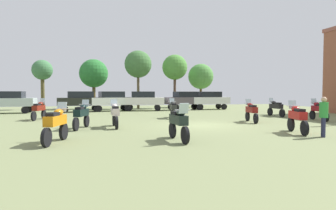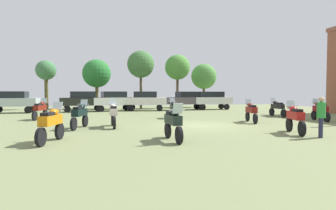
{
  "view_description": "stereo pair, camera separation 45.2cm",
  "coord_description": "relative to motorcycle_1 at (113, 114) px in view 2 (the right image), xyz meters",
  "views": [
    {
      "loc": [
        -5.78,
        -14.81,
        1.86
      ],
      "look_at": [
        -0.96,
        4.16,
        1.01
      ],
      "focal_mm": 29.54,
      "sensor_mm": 36.0,
      "label": 1
    },
    {
      "loc": [
        -5.35,
        -14.91,
        1.86
      ],
      "look_at": [
        -0.96,
        4.16,
        1.01
      ],
      "focal_mm": 29.54,
      "sensor_mm": 36.0,
      "label": 2
    }
  ],
  "objects": [
    {
      "name": "ground_plane",
      "position": [
        4.9,
        -0.21,
        -0.75
      ],
      "size": [
        44.0,
        52.0,
        0.02
      ],
      "color": "#737E51"
    },
    {
      "name": "motorcycle_1",
      "position": [
        0.0,
        0.0,
        0.0
      ],
      "size": [
        0.62,
        2.25,
        1.5
      ],
      "rotation": [
        0.0,
        0.0,
        0.03
      ],
      "color": "black",
      "rests_on": "ground"
    },
    {
      "name": "motorcycle_2",
      "position": [
        8.51,
        0.55,
        -0.02
      ],
      "size": [
        0.73,
        2.13,
        1.45
      ],
      "rotation": [
        0.0,
        0.0,
        -0.21
      ],
      "color": "black",
      "rests_on": "ground"
    },
    {
      "name": "motorcycle_3",
      "position": [
        4.45,
        4.44,
        -0.02
      ],
      "size": [
        0.63,
        2.14,
        1.46
      ],
      "rotation": [
        0.0,
        0.0,
        -0.12
      ],
      "color": "black",
      "rests_on": "ground"
    },
    {
      "name": "motorcycle_4",
      "position": [
        -1.71,
        -0.19,
        -0.0
      ],
      "size": [
        0.82,
        2.19,
        1.5
      ],
      "rotation": [
        0.0,
        0.0,
        -0.28
      ],
      "color": "black",
      "rests_on": "ground"
    },
    {
      "name": "motorcycle_5",
      "position": [
        7.98,
        -4.24,
        -0.01
      ],
      "size": [
        0.83,
        2.1,
        1.49
      ],
      "rotation": [
        0.0,
        0.0,
        -0.3
      ],
      "color": "black",
      "rests_on": "ground"
    },
    {
      "name": "motorcycle_6",
      "position": [
        -4.82,
        5.54,
        -0.01
      ],
      "size": [
        0.74,
        2.22,
        1.48
      ],
      "rotation": [
        0.0,
        0.0,
        -0.22
      ],
      "color": "black",
      "rests_on": "ground"
    },
    {
      "name": "motorcycle_7",
      "position": [
        13.4,
        0.33,
        -0.01
      ],
      "size": [
        0.79,
        2.21,
        1.47
      ],
      "rotation": [
        0.0,
        0.0,
        -0.25
      ],
      "color": "black",
      "rests_on": "ground"
    },
    {
      "name": "motorcycle_8",
      "position": [
        12.73,
        3.97,
        -0.02
      ],
      "size": [
        0.62,
        2.23,
        1.46
      ],
      "rotation": [
        0.0,
        0.0,
        -0.04
      ],
      "color": "black",
      "rests_on": "ground"
    },
    {
      "name": "motorcycle_9",
      "position": [
        -2.39,
        -4.2,
        -0.0
      ],
      "size": [
        0.77,
        2.14,
        1.5
      ],
      "rotation": [
        0.0,
        0.0,
        -0.26
      ],
      "color": "black",
      "rests_on": "ground"
    },
    {
      "name": "motorcycle_10",
      "position": [
        2.12,
        -4.87,
        -0.01
      ],
      "size": [
        0.62,
        2.1,
        1.48
      ],
      "rotation": [
        0.0,
        0.0,
        3.2
      ],
      "color": "black",
      "rests_on": "ground"
    },
    {
      "name": "car_1",
      "position": [
        11.27,
        13.9,
        0.43
      ],
      "size": [
        4.33,
        1.86,
        2.0
      ],
      "rotation": [
        0.0,
        0.0,
        1.59
      ],
      "color": "black",
      "rests_on": "ground"
    },
    {
      "name": "car_2",
      "position": [
        8.44,
        13.83,
        0.43
      ],
      "size": [
        4.55,
        2.52,
        2.0
      ],
      "rotation": [
        0.0,
        0.0,
        1.75
      ],
      "color": "black",
      "rests_on": "ground"
    },
    {
      "name": "car_3",
      "position": [
        -8.69,
        12.91,
        0.43
      ],
      "size": [
        4.32,
        1.84,
        2.0
      ],
      "rotation": [
        0.0,
        0.0,
        1.56
      ],
      "color": "black",
      "rests_on": "ground"
    },
    {
      "name": "car_4",
      "position": [
        0.47,
        13.68,
        0.43
      ],
      "size": [
        4.58,
        2.64,
        2.0
      ],
      "rotation": [
        0.0,
        0.0,
        1.78
      ],
      "color": "black",
      "rests_on": "ground"
    },
    {
      "name": "car_5",
      "position": [
        -2.54,
        13.2,
        0.43
      ],
      "size": [
        4.51,
        2.39,
        2.0
      ],
      "rotation": [
        0.0,
        0.0,
        1.71
      ],
      "color": "black",
      "rests_on": "ground"
    },
    {
      "name": "car_6",
      "position": [
        3.74,
        13.62,
        0.43
      ],
      "size": [
        4.56,
        2.55,
        2.0
      ],
      "rotation": [
        0.0,
        0.0,
        1.39
      ],
      "color": "black",
      "rests_on": "ground"
    },
    {
      "name": "person_1",
      "position": [
        8.25,
        -5.49,
        0.24
      ],
      "size": [
        0.47,
        0.47,
        1.69
      ],
      "rotation": [
        0.0,
        0.0,
        1.0
      ],
      "color": "#252845",
      "rests_on": "ground"
    },
    {
      "name": "tree_1",
      "position": [
        3.75,
        17.51,
        4.47
      ],
      "size": [
        3.19,
        3.19,
        6.84
      ],
      "color": "brown",
      "rests_on": "ground"
    },
    {
      "name": "tree_2",
      "position": [
        8.28,
        17.66,
        4.22
      ],
      "size": [
        3.07,
        3.07,
        6.53
      ],
      "color": "brown",
      "rests_on": "ground"
    },
    {
      "name": "tree_3",
      "position": [
        12.24,
        19.12,
        3.26
      ],
      "size": [
        3.3,
        3.3,
        5.67
      ],
      "color": "brown",
      "rests_on": "ground"
    },
    {
      "name": "tree_4",
      "position": [
        -1.33,
        18.47,
        3.37
      ],
      "size": [
        3.3,
        3.3,
        5.79
      ],
      "color": "brown",
      "rests_on": "ground"
    },
    {
      "name": "tree_5",
      "position": [
        -6.91,
        18.65,
        3.57
      ],
      "size": [
        2.24,
        2.24,
        5.56
      ],
      "color": "brown",
      "rests_on": "ground"
    }
  ]
}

